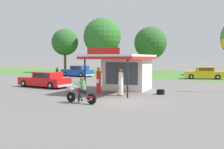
# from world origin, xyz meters

# --- Properties ---
(ground_plane) EXTENTS (300.00, 300.00, 0.00)m
(ground_plane) POSITION_xyz_m (0.00, 0.00, 0.00)
(ground_plane) COLOR slate
(grass_verge_strip) EXTENTS (120.00, 24.00, 0.01)m
(grass_verge_strip) POSITION_xyz_m (0.00, 30.00, 0.00)
(grass_verge_strip) COLOR #477A33
(grass_verge_strip) RESTS_ON ground
(service_station_kiosk) EXTENTS (4.22, 6.81, 3.44)m
(service_station_kiosk) POSITION_xyz_m (-1.71, 5.50, 1.76)
(service_station_kiosk) COLOR silver
(service_station_kiosk) RESTS_ON ground
(gas_pump_nearside) EXTENTS (0.44, 0.44, 2.04)m
(gas_pump_nearside) POSITION_xyz_m (-2.60, 1.99, 0.94)
(gas_pump_nearside) COLOR slate
(gas_pump_nearside) RESTS_ON ground
(gas_pump_offside) EXTENTS (0.44, 0.44, 1.98)m
(gas_pump_offside) POSITION_xyz_m (-0.82, 1.99, 0.90)
(gas_pump_offside) COLOR slate
(gas_pump_offside) RESTS_ON ground
(motorcycle_with_rider) EXTENTS (2.20, 0.72, 1.58)m
(motorcycle_with_rider) POSITION_xyz_m (-1.89, -1.84, 0.65)
(motorcycle_with_rider) COLOR black
(motorcycle_with_rider) RESTS_ON ground
(featured_classic_sedan) EXTENTS (5.57, 2.70, 1.43)m
(featured_classic_sedan) POSITION_xyz_m (-9.44, 4.54, 0.67)
(featured_classic_sedan) COLOR red
(featured_classic_sedan) RESTS_ON ground
(parked_car_back_row_right) EXTENTS (5.16, 2.76, 1.55)m
(parked_car_back_row_right) POSITION_xyz_m (3.50, 20.73, 0.72)
(parked_car_back_row_right) COLOR gold
(parked_car_back_row_right) RESTS_ON ground
(parked_car_back_row_centre) EXTENTS (5.48, 3.07, 1.60)m
(parked_car_back_row_centre) POSITION_xyz_m (-14.04, 18.43, 0.74)
(parked_car_back_row_centre) COLOR #19479E
(parked_car_back_row_centre) RESTS_ON ground
(parked_car_back_row_centre_right) EXTENTS (5.17, 2.25, 1.53)m
(parked_car_back_row_centre_right) POSITION_xyz_m (-6.29, 17.85, 0.69)
(parked_car_back_row_centre_right) COLOR #B7B7BC
(parked_car_back_row_centre_right) RESTS_ON ground
(bystander_standing_back_lot) EXTENTS (0.35, 0.35, 1.58)m
(bystander_standing_back_lot) POSITION_xyz_m (-12.80, 11.40, 0.84)
(bystander_standing_back_lot) COLOR black
(bystander_standing_back_lot) RESTS_ON ground
(tree_oak_far_right) EXTENTS (4.95, 4.95, 8.16)m
(tree_oak_far_right) POSITION_xyz_m (-21.65, 26.86, 5.58)
(tree_oak_far_right) COLOR brown
(tree_oak_far_right) RESTS_ON ground
(tree_oak_left) EXTENTS (5.96, 5.96, 8.47)m
(tree_oak_left) POSITION_xyz_m (-6.56, 32.13, 5.35)
(tree_oak_left) COLOR brown
(tree_oak_left) RESTS_ON ground
(tree_oak_centre) EXTENTS (6.85, 6.85, 10.03)m
(tree_oak_centre) POSITION_xyz_m (-14.70, 28.44, 6.59)
(tree_oak_centre) COLOR brown
(tree_oak_centre) RESTS_ON ground
(spare_tire_stack) EXTENTS (0.60, 0.60, 0.36)m
(spare_tire_stack) POSITION_xyz_m (1.64, 3.95, 0.18)
(spare_tire_stack) COLOR black
(spare_tire_stack) RESTS_ON ground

